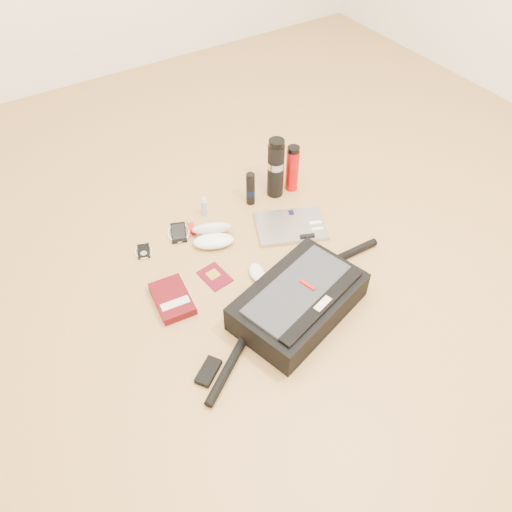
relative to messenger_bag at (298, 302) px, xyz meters
name	(u,v)px	position (x,y,z in m)	size (l,w,h in m)	color
ground	(269,271)	(0.02, 0.24, -0.06)	(4.00, 4.00, 0.00)	#B6864C
messenger_bag	(298,302)	(0.00, 0.00, 0.00)	(1.00, 0.44, 0.14)	black
laptop	(291,226)	(0.25, 0.40, -0.05)	(0.37, 0.32, 0.03)	#A6A6A8
book	(173,299)	(-0.38, 0.31, -0.05)	(0.16, 0.22, 0.04)	#4A070D
passport	(215,276)	(-0.18, 0.33, -0.06)	(0.11, 0.14, 0.01)	#550818
mouse	(257,272)	(-0.03, 0.24, -0.05)	(0.09, 0.12, 0.03)	white
sunglasses_case	(213,235)	(-0.08, 0.52, -0.03)	(0.23, 0.21, 0.10)	white
ipod	(144,251)	(-0.37, 0.62, -0.06)	(0.10, 0.10, 0.01)	black
phone	(179,233)	(-0.19, 0.64, -0.06)	(0.13, 0.14, 0.01)	black
inhaler	(191,227)	(-0.13, 0.64, -0.05)	(0.04, 0.09, 0.02)	red
spray_bottle	(204,207)	(-0.03, 0.69, -0.02)	(0.03, 0.03, 0.10)	#92B1C6
aerosol_can	(251,188)	(0.19, 0.65, 0.02)	(0.05, 0.05, 0.18)	black
thermos_black	(276,168)	(0.33, 0.65, 0.09)	(0.10, 0.10, 0.30)	black
thermos_red	(292,168)	(0.42, 0.64, 0.05)	(0.07, 0.07, 0.24)	#B40B0A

